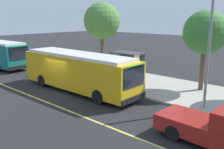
% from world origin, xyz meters
% --- Properties ---
extents(ground_plane, '(120.00, 120.00, 0.00)m').
position_xyz_m(ground_plane, '(0.00, 0.00, 0.00)').
color(ground_plane, '#232326').
extents(sidewalk_curb, '(44.00, 6.40, 0.15)m').
position_xyz_m(sidewalk_curb, '(0.00, 6.00, 0.07)').
color(sidewalk_curb, '#A8A399').
rests_on(sidewalk_curb, ground_plane).
extents(lane_stripe_center, '(36.00, 0.14, 0.01)m').
position_xyz_m(lane_stripe_center, '(0.00, -2.20, 0.00)').
color(lane_stripe_center, '#E0D64C').
rests_on(lane_stripe_center, ground_plane).
extents(transit_bus_main, '(10.69, 2.75, 2.95)m').
position_xyz_m(transit_bus_main, '(1.07, 1.01, 1.62)').
color(transit_bus_main, gold).
rests_on(transit_bus_main, ground_plane).
extents(pickup_truck, '(5.47, 2.20, 1.85)m').
position_xyz_m(pickup_truck, '(12.35, -0.45, 0.86)').
color(pickup_truck, maroon).
rests_on(pickup_truck, ground_plane).
extents(bus_shelter, '(2.90, 1.60, 2.48)m').
position_xyz_m(bus_shelter, '(1.92, 5.85, 1.92)').
color(bus_shelter, '#333338').
rests_on(bus_shelter, sidewalk_curb).
extents(waiting_bench, '(1.60, 0.48, 0.95)m').
position_xyz_m(waiting_bench, '(1.83, 5.94, 0.63)').
color(waiting_bench, brown).
rests_on(waiting_bench, sidewalk_curb).
extents(route_sign_post, '(0.44, 0.08, 2.80)m').
position_xyz_m(route_sign_post, '(4.86, 3.33, 1.96)').
color(route_sign_post, '#333338').
rests_on(route_sign_post, sidewalk_curb).
extents(pedestrian_commuter, '(0.24, 0.40, 1.69)m').
position_xyz_m(pedestrian_commuter, '(3.21, 4.04, 1.12)').
color(pedestrian_commuter, '#282D47').
rests_on(pedestrian_commuter, sidewalk_curb).
extents(street_tree_near_shelter, '(3.22, 3.22, 5.97)m').
position_xyz_m(street_tree_near_shelter, '(8.14, 7.21, 4.48)').
color(street_tree_near_shelter, brown).
rests_on(street_tree_near_shelter, sidewalk_curb).
extents(street_tree_downstreet, '(3.73, 3.73, 6.93)m').
position_xyz_m(street_tree_downstreet, '(-2.70, 7.47, 5.18)').
color(street_tree_downstreet, brown).
rests_on(street_tree_downstreet, sidewalk_curb).
extents(utility_pole, '(0.16, 0.16, 6.40)m').
position_xyz_m(utility_pole, '(9.94, 3.50, 3.35)').
color(utility_pole, gray).
rests_on(utility_pole, sidewalk_curb).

